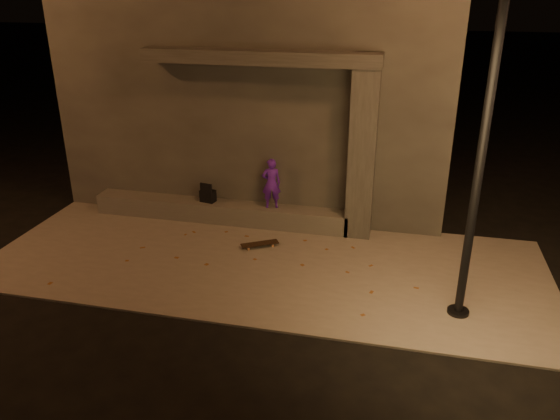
% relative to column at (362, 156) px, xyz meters
% --- Properties ---
extents(ground, '(120.00, 120.00, 0.00)m').
position_rel_column_xyz_m(ground, '(-1.70, -3.75, -1.84)').
color(ground, black).
rests_on(ground, ground).
extents(sidewalk, '(11.00, 4.40, 0.04)m').
position_rel_column_xyz_m(sidewalk, '(-1.70, -1.75, -1.82)').
color(sidewalk, slate).
rests_on(sidewalk, ground).
extents(building, '(9.00, 5.10, 5.22)m').
position_rel_column_xyz_m(building, '(-2.70, 2.74, 0.77)').
color(building, '#383633').
rests_on(building, ground).
extents(ledge, '(6.00, 0.55, 0.45)m').
position_rel_column_xyz_m(ledge, '(-3.20, 0.00, -1.58)').
color(ledge, '#57554F').
rests_on(ledge, sidewalk).
extents(column, '(0.55, 0.55, 3.60)m').
position_rel_column_xyz_m(column, '(0.00, 0.00, 0.00)').
color(column, '#383633').
rests_on(column, sidewalk).
extents(canopy, '(5.00, 0.70, 0.28)m').
position_rel_column_xyz_m(canopy, '(-2.20, 0.05, 1.94)').
color(canopy, '#383633').
rests_on(canopy, column).
extents(skateboarder, '(0.48, 0.38, 1.15)m').
position_rel_column_xyz_m(skateboarder, '(-1.97, 0.00, -0.78)').
color(skateboarder, '#571BB4').
rests_on(skateboarder, ledge).
extents(backpack, '(0.37, 0.28, 0.47)m').
position_rel_column_xyz_m(backpack, '(-3.48, 0.00, -1.19)').
color(backpack, black).
rests_on(backpack, ledge).
extents(skateboard, '(0.79, 0.58, 0.09)m').
position_rel_column_xyz_m(skateboard, '(-1.94, -1.13, -1.73)').
color(skateboard, black).
rests_on(skateboard, sidewalk).
extents(street_lamp_0, '(0.36, 0.36, 7.62)m').
position_rel_column_xyz_m(street_lamp_0, '(1.96, -2.76, 2.46)').
color(street_lamp_0, black).
rests_on(street_lamp_0, ground).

